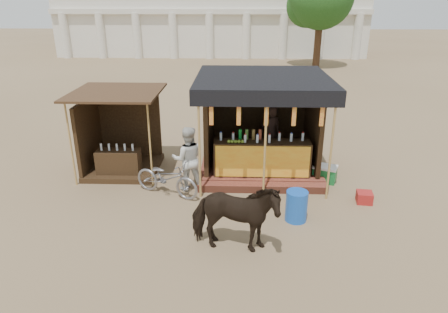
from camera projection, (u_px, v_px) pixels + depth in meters
ground at (222, 230)px, 8.78m from camera, size 120.00×120.00×0.00m
main_stall at (261, 137)px, 11.49m from camera, size 3.60×3.61×2.78m
secondary_stall at (117, 142)px, 11.57m from camera, size 2.40×2.40×2.38m
cow at (234, 217)px, 7.80m from camera, size 1.88×1.03×1.51m
motorbike at (167, 178)px, 10.18m from camera, size 1.92×1.33×0.96m
bystander at (188, 159)px, 10.35m from camera, size 0.92×0.77×1.73m
blue_barrel at (296, 206)px, 9.04m from camera, size 0.50×0.50×0.72m
red_crate at (364, 197)px, 9.91m from camera, size 0.42×0.41×0.28m
cooler at (325, 173)px, 11.03m from camera, size 0.76×0.65×0.46m
background_building at (212, 7)px, 35.15m from camera, size 26.00×7.45×8.18m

